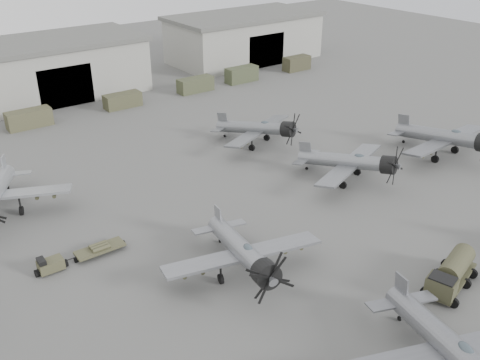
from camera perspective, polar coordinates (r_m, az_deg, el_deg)
The scene contains 15 objects.
ground at distance 42.06m, azimuth 10.29°, elevation -12.23°, with size 220.00×220.00×0.00m, color #555553.
hangar_center at distance 89.68m, azimuth -19.71°, elevation 11.19°, with size 29.00×14.80×8.70m.
hangar_right at distance 106.73m, azimuth 0.45°, elevation 15.01°, with size 29.00×14.80×8.70m.
support_truck_3 at distance 77.65m, azimuth -21.58°, elevation 6.11°, with size 5.88×2.20×2.37m, color #4A4930.
support_truck_4 at distance 81.91m, azimuth -12.41°, elevation 8.30°, with size 5.49×2.20×2.09m, color #44442D.
support_truck_5 at distance 87.58m, azimuth -4.77°, elevation 10.10°, with size 5.91×2.20×2.29m, color #41462E.
support_truck_6 at distance 92.58m, azimuth 0.18°, elevation 11.20°, with size 5.70×2.20×2.56m, color #3E452D.
support_truck_7 at distance 100.38m, azimuth 6.07°, elevation 12.27°, with size 5.16×2.20×2.51m, color #3C3B27.
aircraft_near_1 at distance 36.07m, azimuth 22.04°, elevation -16.67°, with size 13.67×12.35×5.53m.
aircraft_mid_1 at distance 41.95m, azimuth 0.49°, elevation -7.79°, with size 13.10×11.80×5.21m.
aircraft_mid_2 at distance 57.99m, azimuth 11.98°, elevation 1.87°, with size 12.65×11.41×5.09m.
aircraft_mid_3 at distance 66.91m, azimuth 21.45°, elevation 4.20°, with size 14.06×12.65×5.62m.
aircraft_far_1 at distance 65.97m, azimuth 2.22°, elevation 5.53°, with size 12.34×11.15×5.00m.
fuel_tanker at distance 44.66m, azimuth 21.66°, elevation -9.11°, with size 6.64×4.05×2.44m.
tug_trailer at distance 46.65m, azimuth -17.68°, elevation -8.00°, with size 7.28×1.57×1.47m.
Camera 1 is at (-25.06, -21.34, 26.19)m, focal length 40.00 mm.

